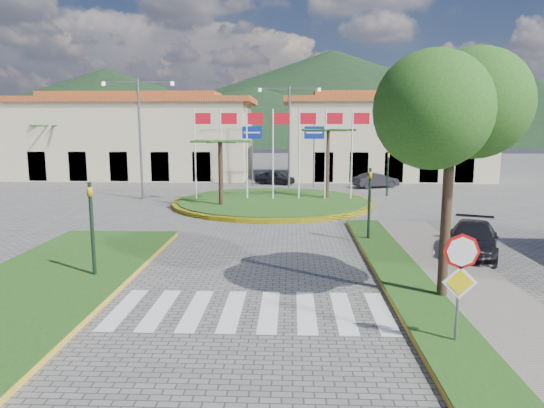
{
  "coord_description": "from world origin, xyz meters",
  "views": [
    {
      "loc": [
        1.17,
        -8.45,
        4.96
      ],
      "look_at": [
        0.52,
        8.0,
        2.29
      ],
      "focal_mm": 32.0,
      "sensor_mm": 36.0,
      "label": 1
    }
  ],
  "objects_px": {
    "deciduous_tree": "(452,118)",
    "roundabout_island": "(273,202)",
    "white_van": "(158,173)",
    "stop_sign": "(460,272)",
    "car_dark_a": "(275,177)",
    "car_dark_b": "(376,180)",
    "car_side_right": "(473,239)"
  },
  "relations": [
    {
      "from": "deciduous_tree",
      "to": "white_van",
      "type": "relative_size",
      "value": 1.74
    },
    {
      "from": "stop_sign",
      "to": "deciduous_tree",
      "type": "distance_m",
      "value": 4.59
    },
    {
      "from": "white_van",
      "to": "deciduous_tree",
      "type": "bearing_deg",
      "value": -151.05
    },
    {
      "from": "deciduous_tree",
      "to": "car_dark_b",
      "type": "distance_m",
      "value": 26.22
    },
    {
      "from": "deciduous_tree",
      "to": "car_side_right",
      "type": "relative_size",
      "value": 1.55
    },
    {
      "from": "deciduous_tree",
      "to": "car_dark_a",
      "type": "bearing_deg",
      "value": 101.63
    },
    {
      "from": "car_dark_a",
      "to": "white_van",
      "type": "bearing_deg",
      "value": 89.79
    },
    {
      "from": "roundabout_island",
      "to": "stop_sign",
      "type": "bearing_deg",
      "value": -76.27
    },
    {
      "from": "stop_sign",
      "to": "car_dark_a",
      "type": "bearing_deg",
      "value": 99.42
    },
    {
      "from": "roundabout_island",
      "to": "white_van",
      "type": "height_order",
      "value": "roundabout_island"
    },
    {
      "from": "roundabout_island",
      "to": "car_dark_a",
      "type": "xyz_separation_m",
      "value": [
        -0.2,
        10.67,
        0.41
      ]
    },
    {
      "from": "roundabout_island",
      "to": "car_side_right",
      "type": "relative_size",
      "value": 2.89
    },
    {
      "from": "deciduous_tree",
      "to": "white_van",
      "type": "height_order",
      "value": "deciduous_tree"
    },
    {
      "from": "car_side_right",
      "to": "stop_sign",
      "type": "bearing_deg",
      "value": -90.96
    },
    {
      "from": "deciduous_tree",
      "to": "car_side_right",
      "type": "height_order",
      "value": "deciduous_tree"
    },
    {
      "from": "stop_sign",
      "to": "car_dark_a",
      "type": "relative_size",
      "value": 0.77
    },
    {
      "from": "deciduous_tree",
      "to": "roundabout_island",
      "type": "bearing_deg",
      "value": 107.91
    },
    {
      "from": "stop_sign",
      "to": "car_dark_b",
      "type": "relative_size",
      "value": 0.73
    },
    {
      "from": "car_dark_a",
      "to": "car_dark_b",
      "type": "xyz_separation_m",
      "value": [
        8.22,
        -1.97,
        0.02
      ]
    },
    {
      "from": "white_van",
      "to": "car_side_right",
      "type": "height_order",
      "value": "car_side_right"
    },
    {
      "from": "roundabout_island",
      "to": "white_van",
      "type": "relative_size",
      "value": 3.24
    },
    {
      "from": "car_dark_b",
      "to": "car_side_right",
      "type": "distance_m",
      "value": 20.66
    },
    {
      "from": "roundabout_island",
      "to": "deciduous_tree",
      "type": "xyz_separation_m",
      "value": [
        5.5,
        -17.0,
        5.0
      ]
    },
    {
      "from": "white_van",
      "to": "stop_sign",
      "type": "bearing_deg",
      "value": -153.99
    },
    {
      "from": "car_dark_b",
      "to": "roundabout_island",
      "type": "bearing_deg",
      "value": 117.23
    },
    {
      "from": "stop_sign",
      "to": "car_dark_b",
      "type": "xyz_separation_m",
      "value": [
        3.12,
        28.73,
        -1.19
      ]
    },
    {
      "from": "deciduous_tree",
      "to": "car_side_right",
      "type": "distance_m",
      "value": 7.29
    },
    {
      "from": "roundabout_island",
      "to": "car_dark_b",
      "type": "height_order",
      "value": "roundabout_island"
    },
    {
      "from": "deciduous_tree",
      "to": "stop_sign",
      "type": "bearing_deg",
      "value": -101.18
    },
    {
      "from": "car_dark_b",
      "to": "car_dark_a",
      "type": "bearing_deg",
      "value": 56.41
    },
    {
      "from": "car_side_right",
      "to": "car_dark_a",
      "type": "bearing_deg",
      "value": 131.49
    },
    {
      "from": "roundabout_island",
      "to": "car_side_right",
      "type": "xyz_separation_m",
      "value": [
        8.18,
        -11.97,
        0.46
      ]
    }
  ]
}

